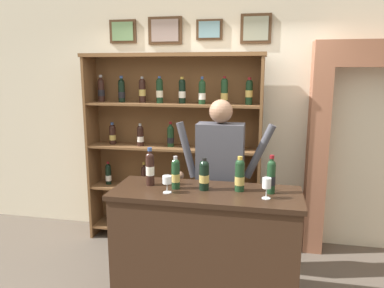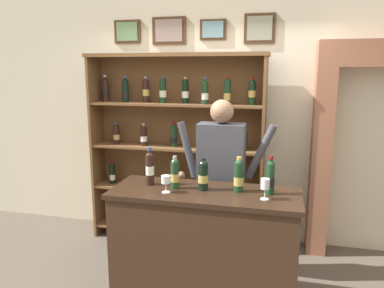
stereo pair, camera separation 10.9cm
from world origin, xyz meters
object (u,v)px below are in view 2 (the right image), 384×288
object	(u,v)px
shopkeeper	(221,169)
tasting_bottle_vin_santo	(203,175)
tasting_bottle_super_tuscan	(270,177)
wine_glass_left	(265,185)
tasting_bottle_grappa	(239,175)
wine_shelf	(177,143)
tasting_counter	(204,250)
tasting_bottle_brunello	(175,173)
wine_glass_center	(166,181)
tasting_bottle_rosso	(150,167)

from	to	relation	value
shopkeeper	tasting_bottle_vin_santo	xyz separation A→B (m)	(-0.07, -0.49, 0.08)
tasting_bottle_super_tuscan	wine_glass_left	size ratio (longest dim) A/B	1.90
tasting_bottle_grappa	tasting_bottle_super_tuscan	xyz separation A→B (m)	(0.25, -0.01, 0.01)
wine_shelf	tasting_counter	bearing A→B (deg)	-64.11
wine_shelf	tasting_bottle_vin_santo	xyz separation A→B (m)	(0.56, -1.17, -0.01)
wine_glass_left	shopkeeper	bearing A→B (deg)	125.71
tasting_bottle_brunello	tasting_bottle_grappa	world-z (taller)	tasting_bottle_grappa
tasting_bottle_vin_santo	tasting_bottle_grappa	bearing A→B (deg)	6.56
tasting_bottle_super_tuscan	wine_glass_center	xyz separation A→B (m)	(-0.81, -0.16, -0.04)
tasting_bottle_vin_santo	wine_glass_center	distance (m)	0.31
tasting_bottle_vin_santo	wine_glass_left	size ratio (longest dim) A/B	1.65
tasting_counter	tasting_bottle_grappa	xyz separation A→B (m)	(0.27, 0.06, 0.65)
wine_shelf	tasting_bottle_rosso	xyz separation A→B (m)	(0.09, -1.14, 0.01)
wine_glass_center	tasting_bottle_brunello	bearing A→B (deg)	70.79
shopkeeper	wine_glass_left	distance (m)	0.75
tasting_bottle_super_tuscan	wine_glass_left	world-z (taller)	tasting_bottle_super_tuscan
tasting_bottle_rosso	wine_glass_center	world-z (taller)	tasting_bottle_rosso
wine_shelf	tasting_bottle_super_tuscan	bearing A→B (deg)	-46.28
wine_shelf	wine_glass_left	bearing A→B (deg)	-50.30
tasting_bottle_rosso	wine_glass_left	bearing A→B (deg)	-8.43
tasting_bottle_rosso	tasting_bottle_vin_santo	bearing A→B (deg)	-4.25
wine_glass_center	tasting_bottle_rosso	bearing A→B (deg)	139.40
wine_shelf	tasting_bottle_brunello	distance (m)	1.23
shopkeeper	wine_glass_left	size ratio (longest dim) A/B	10.57
tasting_bottle_rosso	wine_glass_left	distance (m)	0.98
wine_glass_center	tasting_bottle_vin_santo	bearing A→B (deg)	25.54
tasting_bottle_rosso	tasting_bottle_super_tuscan	distance (m)	1.00
shopkeeper	wine_shelf	bearing A→B (deg)	132.91
shopkeeper	tasting_bottle_rosso	world-z (taller)	shopkeeper
wine_shelf	shopkeeper	world-z (taller)	wine_shelf
tasting_bottle_brunello	wine_glass_center	bearing A→B (deg)	-109.21
tasting_bottle_rosso	wine_glass_left	world-z (taller)	tasting_bottle_rosso
wine_shelf	wine_glass_center	world-z (taller)	wine_shelf
tasting_bottle_brunello	tasting_bottle_grappa	size ratio (longest dim) A/B	0.96
shopkeeper	tasting_bottle_vin_santo	size ratio (longest dim) A/B	6.41
tasting_bottle_rosso	wine_glass_center	distance (m)	0.26
tasting_bottle_rosso	tasting_bottle_super_tuscan	bearing A→B (deg)	-0.51
tasting_bottle_super_tuscan	wine_glass_center	size ratio (longest dim) A/B	2.23
tasting_counter	tasting_bottle_super_tuscan	world-z (taller)	tasting_bottle_super_tuscan
tasting_bottle_rosso	tasting_bottle_brunello	world-z (taller)	tasting_bottle_rosso
wine_shelf	wine_glass_center	size ratio (longest dim) A/B	15.50
tasting_counter	tasting_bottle_super_tuscan	xyz separation A→B (m)	(0.51, 0.05, 0.66)
wine_glass_left	wine_shelf	bearing A→B (deg)	129.70
tasting_bottle_grappa	wine_glass_center	world-z (taller)	tasting_bottle_grappa
tasting_bottle_brunello	tasting_bottle_super_tuscan	size ratio (longest dim) A/B	0.88
shopkeeper	tasting_bottle_super_tuscan	size ratio (longest dim) A/B	5.55
wine_shelf	tasting_bottle_rosso	size ratio (longest dim) A/B	6.67
tasting_counter	wine_glass_center	bearing A→B (deg)	-160.23
tasting_counter	tasting_bottle_brunello	distance (m)	0.69
wine_shelf	tasting_bottle_brunello	xyz separation A→B (m)	(0.33, -1.18, -0.01)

